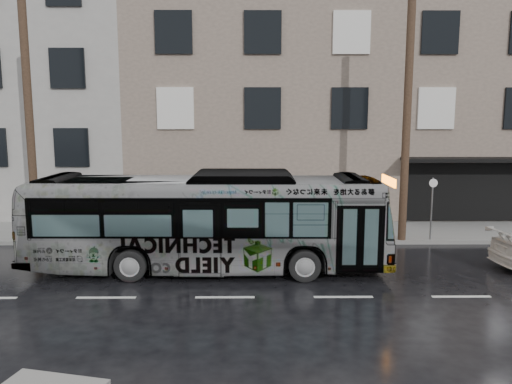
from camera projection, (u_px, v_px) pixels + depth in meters
ground at (229, 269)px, 15.91m from camera, size 120.00×120.00×0.00m
sidewalk at (234, 232)px, 20.75m from camera, size 90.00×3.60×0.15m
building_taupe at (329, 105)px, 27.70m from camera, size 20.00×12.00×11.00m
utility_pole_front at (407, 122)px, 18.54m from camera, size 0.30×0.30×9.00m
utility_pole_rear at (29, 122)px, 18.43m from camera, size 0.30×0.30×9.00m
sign_post at (432, 209)px, 19.04m from camera, size 0.06×0.06×2.40m
bus at (207, 222)px, 15.66m from camera, size 11.27×2.75×3.13m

